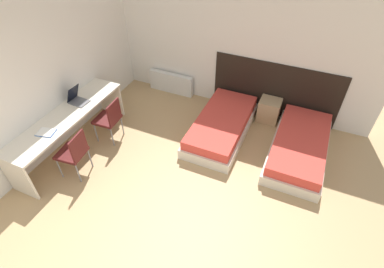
{
  "coord_description": "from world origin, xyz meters",
  "views": [
    {
      "loc": [
        1.51,
        -1.16,
        3.82
      ],
      "look_at": [
        0.0,
        2.25,
        0.55
      ],
      "focal_mm": 28.0,
      "sensor_mm": 36.0,
      "label": 1
    }
  ],
  "objects_px": {
    "laptop": "(77,99)",
    "nightstand": "(269,110)",
    "bed_near_door": "(299,147)",
    "chair_near_notebook": "(74,151)",
    "bed_near_window": "(222,126)",
    "chair_near_laptop": "(109,118)"
  },
  "relations": [
    {
      "from": "laptop",
      "to": "nightstand",
      "type": "bearing_deg",
      "value": 33.36
    },
    {
      "from": "bed_near_door",
      "to": "laptop",
      "type": "xyz_separation_m",
      "value": [
        -3.81,
        -1.06,
        0.62
      ]
    },
    {
      "from": "nightstand",
      "to": "chair_near_notebook",
      "type": "distance_m",
      "value": 3.71
    },
    {
      "from": "chair_near_notebook",
      "to": "bed_near_window",
      "type": "bearing_deg",
      "value": 40.19
    },
    {
      "from": "bed_near_door",
      "to": "laptop",
      "type": "height_order",
      "value": "laptop"
    },
    {
      "from": "bed_near_window",
      "to": "nightstand",
      "type": "height_order",
      "value": "nightstand"
    },
    {
      "from": "bed_near_door",
      "to": "chair_near_laptop",
      "type": "distance_m",
      "value": 3.41
    },
    {
      "from": "bed_near_door",
      "to": "chair_near_notebook",
      "type": "height_order",
      "value": "chair_near_notebook"
    },
    {
      "from": "laptop",
      "to": "chair_near_laptop",
      "type": "bearing_deg",
      "value": 12.22
    },
    {
      "from": "bed_near_window",
      "to": "bed_near_door",
      "type": "relative_size",
      "value": 1.0
    },
    {
      "from": "bed_near_window",
      "to": "laptop",
      "type": "distance_m",
      "value": 2.67
    },
    {
      "from": "bed_near_door",
      "to": "chair_near_laptop",
      "type": "bearing_deg",
      "value": -163.46
    },
    {
      "from": "chair_near_laptop",
      "to": "nightstand",
      "type": "bearing_deg",
      "value": 31.38
    },
    {
      "from": "chair_near_laptop",
      "to": "laptop",
      "type": "bearing_deg",
      "value": -173.51
    },
    {
      "from": "bed_near_door",
      "to": "laptop",
      "type": "distance_m",
      "value": 4.0
    },
    {
      "from": "chair_near_laptop",
      "to": "bed_near_door",
      "type": "bearing_deg",
      "value": 13.38
    },
    {
      "from": "bed_near_window",
      "to": "nightstand",
      "type": "xyz_separation_m",
      "value": [
        0.72,
        0.78,
        0.05
      ]
    },
    {
      "from": "chair_near_notebook",
      "to": "laptop",
      "type": "distance_m",
      "value": 1.06
    },
    {
      "from": "laptop",
      "to": "bed_near_door",
      "type": "bearing_deg",
      "value": 18.15
    },
    {
      "from": "chair_near_notebook",
      "to": "laptop",
      "type": "height_order",
      "value": "laptop"
    },
    {
      "from": "bed_near_window",
      "to": "bed_near_door",
      "type": "xyz_separation_m",
      "value": [
        1.44,
        0.0,
        0.0
      ]
    },
    {
      "from": "chair_near_laptop",
      "to": "chair_near_notebook",
      "type": "height_order",
      "value": "same"
    }
  ]
}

